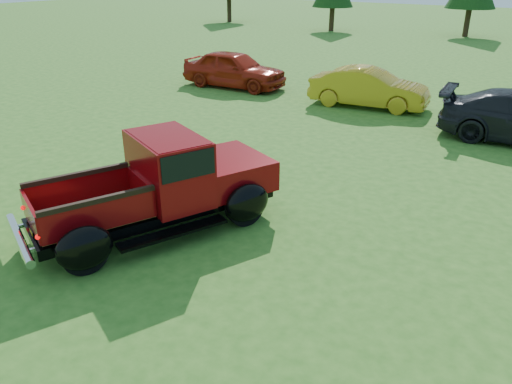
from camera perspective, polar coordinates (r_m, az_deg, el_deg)
ground at (r=8.74m, az=-2.75°, el=-5.61°), size 120.00×120.00×0.00m
pickup_truck at (r=9.12m, az=-9.76°, el=1.01°), size 3.52×4.85×1.69m
show_car_red at (r=20.03m, az=-2.52°, el=13.87°), size 4.21×1.90×1.41m
show_car_yellow at (r=17.49m, az=12.78°, el=11.54°), size 4.04×1.85×1.28m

